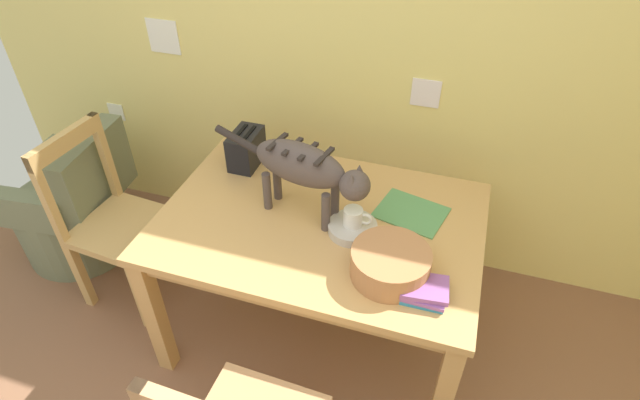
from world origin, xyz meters
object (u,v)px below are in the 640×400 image
Objects in this scene: book_stack at (423,291)px; wooden_chair_far at (116,223)px; toaster at (246,149)px; coffee_mug at (354,217)px; cat at (306,168)px; magazine at (411,212)px; saucer_bowl at (352,228)px; wicker_basket at (390,263)px; dining_table at (320,233)px; wicker_armchair at (77,212)px.

book_stack is 1.58m from wooden_chair_far.
coffee_mug is at bearing -27.22° from toaster.
magazine is (0.42, 0.15, -0.24)m from cat.
wooden_chair_far is (-1.21, -0.01, -0.35)m from coffee_mug.
cat is 0.31m from saucer_bowl.
cat is 5.99× the size of coffee_mug.
coffee_mug is 0.26m from wicker_basket.
cat is at bearing 168.41° from saucer_bowl.
magazine is at bearing 104.87° from book_stack.
book_stack is at bearing -31.10° from dining_table.
dining_table is 0.56m from toaster.
magazine is (0.20, 0.19, -0.07)m from coffee_mug.
dining_table is 0.43m from wicker_basket.
magazine is 0.29× the size of wooden_chair_far.
coffee_mug is 0.69m from toaster.
cat reaches higher than book_stack.
toaster reaches higher than coffee_mug.
coffee_mug reaches higher than book_stack.
toaster is at bearing 147.99° from wicker_basket.
cat is 0.51m from toaster.
magazine is 1.39× the size of toaster.
saucer_bowl is 0.28m from magazine.
toaster reaches higher than dining_table.
dining_table is 4.59× the size of wicker_basket.
coffee_mug is at bearing -0.00° from saucer_bowl.
wooden_chair_far is at bearing -151.56° from toaster.
book_stack is 2.08m from wicker_armchair.
book_stack is (0.12, -0.44, 0.02)m from magazine.
toaster is (-0.80, 0.50, 0.03)m from wicker_basket.
toaster is (-0.93, 0.56, 0.06)m from book_stack.
cat is at bearing 151.23° from book_stack.
dining_table is 4.82× the size of magazine.
wicker_basket is at bearing -32.93° from dining_table.
toaster is at bearing 152.63° from saucer_bowl.
wooden_chair_far is (-1.39, 0.18, -0.33)m from wicker_basket.
coffee_mug is 0.59× the size of toaster.
saucer_bowl is (0.21, -0.04, -0.22)m from cat.
wooden_chair_far reaches higher than magazine.
wicker_armchair is (-1.66, 0.17, -0.54)m from coffee_mug.
dining_table is at bearing 148.90° from book_stack.
wicker_basket is 1.44m from wooden_chair_far.
saucer_bowl is 0.69× the size of wicker_basket.
cat is 0.27m from coffee_mug.
cat is 3.89× the size of book_stack.
saucer_bowl is 0.69m from toaster.
magazine is 1.55× the size of book_stack.
magazine reaches higher than dining_table.
magazine is 0.36× the size of wicker_armchair.
cat reaches higher than wooden_chair_far.
coffee_mug reaches higher than wicker_basket.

